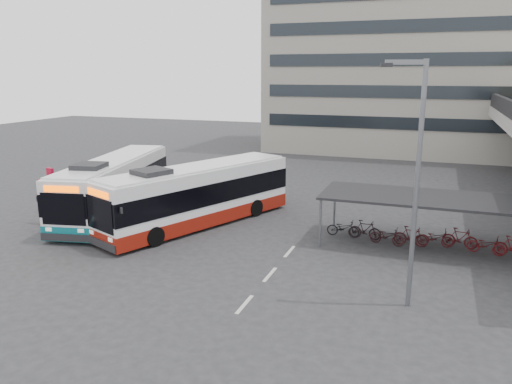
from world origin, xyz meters
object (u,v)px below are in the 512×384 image
(pedestrian, at_px, (223,201))
(lamp_post, at_px, (414,172))
(bus_main, at_px, (198,196))
(bus_teal, at_px, (114,186))

(pedestrian, bearing_deg, lamp_post, -119.10)
(bus_main, height_order, bus_teal, bus_main)
(bus_teal, distance_m, lamp_post, 19.24)
(pedestrian, xyz_separation_m, lamp_post, (11.33, -9.14, 4.27))
(bus_main, relative_size, lamp_post, 1.39)
(bus_main, height_order, pedestrian, bus_main)
(bus_teal, relative_size, lamp_post, 1.41)
(pedestrian, distance_m, lamp_post, 15.17)
(bus_main, height_order, lamp_post, lamp_post)
(lamp_post, bearing_deg, pedestrian, 130.19)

